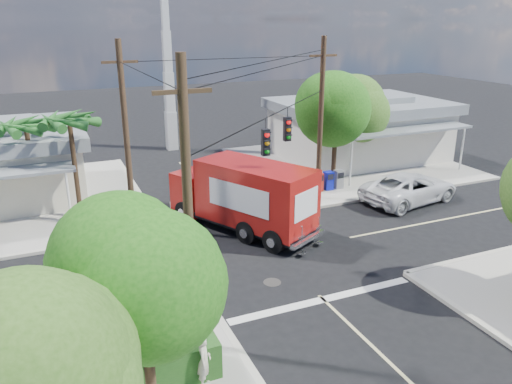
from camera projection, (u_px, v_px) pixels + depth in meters
ground at (274, 252)px, 22.13m from camera, size 120.00×120.00×0.00m
sidewalk_ne at (347, 163)px, 35.61m from camera, size 14.12×14.12×0.14m
sidewalk_nw at (11, 206)px, 27.49m from camera, size 14.12×14.12×0.14m
road_markings at (289, 266)px, 20.86m from camera, size 32.00×32.00×0.01m
building_ne at (359, 127)px, 36.42m from camera, size 11.80×10.20×4.50m
radio_tower at (168, 77)px, 37.83m from camera, size 0.80×0.80×17.00m
tree_sw_front at (142, 268)px, 11.56m from camera, size 3.88×3.78×6.03m
tree_sw_back at (27, 380)px, 8.60m from camera, size 3.56×3.42×5.41m
tree_ne_front at (337, 110)px, 29.13m from camera, size 4.21×4.14×6.66m
tree_ne_back at (353, 111)px, 32.20m from camera, size 3.77×3.66×5.82m
palm_nw_front at (69, 123)px, 24.19m from camera, size 3.01×3.08×5.59m
palm_nw_back at (26, 128)px, 24.87m from camera, size 3.01×3.08×5.19m
utility_poles at (226, 145)px, 21.40m from camera, size 12.00×10.68×9.00m
picket_fence at (110, 359)px, 14.14m from camera, size 5.94×0.06×1.00m
hedge_sw at (106, 378)px, 13.37m from camera, size 6.20×1.20×1.10m
vending_boxes at (328, 181)px, 29.72m from camera, size 1.90×0.50×1.10m
delivery_truck at (244, 196)px, 23.98m from camera, size 5.74×8.11×3.44m
parked_car at (410, 188)px, 28.03m from camera, size 6.34×3.74×1.65m
pedestrian at (204, 361)px, 13.66m from camera, size 0.61×0.69×1.58m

